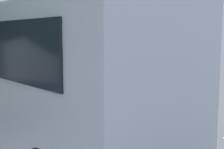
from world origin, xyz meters
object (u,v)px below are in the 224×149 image
object	(u,v)px
tour_bus	(14,74)
parked_motorcycle_silver	(100,110)
traffic_cone	(125,86)
spectator_far_left	(170,96)
stunt_motorcycle	(107,66)
spectator_left	(136,91)
spectator_right	(78,84)
spectator_far_right	(62,80)
spectator_centre	(103,85)

from	to	relation	value
tour_bus	parked_motorcycle_silver	size ratio (longest dim) A/B	5.16
tour_bus	parked_motorcycle_silver	xyz separation A→B (m)	(-0.98, -2.18, -1.16)
traffic_cone	parked_motorcycle_silver	bearing A→B (deg)	126.02
spectator_far_left	parked_motorcycle_silver	world-z (taller)	spectator_far_left
stunt_motorcycle	traffic_cone	bearing A→B (deg)	158.77
spectator_left	stunt_motorcycle	bearing A→B (deg)	-36.39
spectator_far_left	parked_motorcycle_silver	xyz separation A→B (m)	(2.02, 0.67, -0.61)
spectator_left	parked_motorcycle_silver	xyz separation A→B (m)	(0.89, 0.58, -0.60)
spectator_left	stunt_motorcycle	size ratio (longest dim) A/B	0.91
spectator_right	spectator_far_right	xyz separation A→B (m)	(1.11, -0.09, -0.00)
stunt_motorcycle	traffic_cone	size ratio (longest dim) A/B	3.13
tour_bus	spectator_centre	world-z (taller)	tour_bus
spectator_far_left	spectator_far_right	world-z (taller)	spectator_far_left
spectator_left	spectator_centre	distance (m)	1.47
spectator_centre	spectator_right	world-z (taller)	spectator_centre
spectator_left	parked_motorcycle_silver	world-z (taller)	spectator_left
spectator_right	stunt_motorcycle	size ratio (longest dim) A/B	0.84
spectator_right	spectator_left	bearing A→B (deg)	179.65
spectator_far_right	tour_bus	bearing A→B (deg)	124.21
spectator_right	traffic_cone	world-z (taller)	spectator_right
traffic_cone	spectator_far_left	bearing A→B (deg)	144.73
spectator_far_right	spectator_far_left	bearing A→B (deg)	179.73
spectator_left	spectator_far_right	size ratio (longest dim) A/B	1.08
tour_bus	spectator_right	world-z (taller)	tour_bus
spectator_far_right	parked_motorcycle_silver	distance (m)	3.05
tour_bus	traffic_cone	bearing A→B (deg)	-71.62
spectator_centre	spectator_far_right	xyz separation A→B (m)	(2.35, -0.06, -0.09)
spectator_centre	spectator_right	distance (m)	1.24
spectator_left	spectator_centre	xyz separation A→B (m)	(1.47, -0.05, -0.01)
tour_bus	spectator_far_left	xyz separation A→B (m)	(-3.00, -2.85, -0.55)
tour_bus	spectator_far_left	bearing A→B (deg)	-136.51
spectator_far_left	stunt_motorcycle	distance (m)	8.61
spectator_centre	traffic_cone	size ratio (longest dim) A/B	2.84
spectator_far_left	stunt_motorcycle	xyz separation A→B (m)	(7.34, -4.50, -0.06)
spectator_far_left	traffic_cone	distance (m)	6.37
spectator_far_left	spectator_centre	distance (m)	2.60
spectator_right	spectator_far_right	distance (m)	1.12
tour_bus	spectator_left	bearing A→B (deg)	-124.20
spectator_centre	stunt_motorcycle	bearing A→B (deg)	-43.69
spectator_right	spectator_centre	bearing A→B (deg)	-178.43
parked_motorcycle_silver	stunt_motorcycle	distance (m)	7.44
tour_bus	spectator_centre	xyz separation A→B (m)	(-0.40, -2.81, -0.58)
spectator_far_left	parked_motorcycle_silver	distance (m)	2.21
spectator_far_left	spectator_right	bearing A→B (deg)	1.03
spectator_right	stunt_motorcycle	xyz separation A→B (m)	(3.50, -4.57, 0.05)
spectator_centre	spectator_right	xyz separation A→B (m)	(1.24, 0.03, -0.09)
spectator_far_left	spectator_left	bearing A→B (deg)	4.36
spectator_left	stunt_motorcycle	distance (m)	7.72
tour_bus	traffic_cone	xyz separation A→B (m)	(2.16, -6.50, -1.34)
spectator_right	spectator_far_left	bearing A→B (deg)	-178.97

